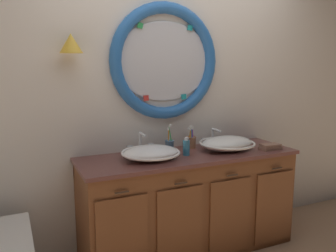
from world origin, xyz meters
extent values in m
cube|color=silver|center=(0.00, 0.59, 1.30)|extent=(6.40, 0.08, 2.60)
ellipsoid|color=silver|center=(-0.08, 0.54, 1.59)|extent=(0.87, 0.02, 0.66)
torus|color=#2866B7|center=(-0.08, 0.53, 1.59)|extent=(0.97, 0.10, 0.97)
cube|color=silver|center=(0.36, 0.52, 1.56)|extent=(0.05, 0.01, 0.05)
cube|color=teal|center=(0.15, 0.52, 1.87)|extent=(0.05, 0.01, 0.05)
cube|color=green|center=(-0.30, 0.52, 1.87)|extent=(0.05, 0.01, 0.05)
cube|color=yellow|center=(-0.51, 0.52, 1.56)|extent=(0.05, 0.01, 0.05)
cube|color=red|center=(-0.26, 0.52, 1.29)|extent=(0.05, 0.01, 0.05)
cube|color=teal|center=(0.09, 0.52, 1.29)|extent=(0.05, 0.01, 0.05)
cylinder|color=#4C3823|center=(-0.86, 0.51, 1.74)|extent=(0.02, 0.09, 0.02)
cone|color=gold|center=(-0.86, 0.46, 1.72)|extent=(0.17, 0.17, 0.14)
cube|color=brown|center=(0.02, 0.27, 0.41)|extent=(1.79, 0.56, 0.81)
cube|color=brown|center=(0.02, 0.27, 0.83)|extent=(1.82, 0.59, 0.03)
cube|color=brown|center=(0.02, 0.54, 0.75)|extent=(1.79, 0.02, 0.11)
cube|color=brown|center=(-0.65, -0.02, 0.36)|extent=(0.38, 0.02, 0.62)
cylinder|color=#422D1E|center=(-0.65, -0.03, 0.71)|extent=(0.10, 0.01, 0.01)
cube|color=brown|center=(-0.21, -0.02, 0.36)|extent=(0.38, 0.02, 0.62)
cylinder|color=#422D1E|center=(-0.21, -0.03, 0.71)|extent=(0.10, 0.01, 0.01)
cube|color=brown|center=(0.24, -0.02, 0.36)|extent=(0.38, 0.02, 0.62)
cylinder|color=#422D1E|center=(0.24, -0.03, 0.71)|extent=(0.10, 0.01, 0.01)
cube|color=brown|center=(0.69, -0.02, 0.36)|extent=(0.38, 0.02, 0.62)
cylinder|color=#422D1E|center=(0.69, -0.03, 0.71)|extent=(0.10, 0.01, 0.01)
ellipsoid|color=white|center=(-0.33, 0.24, 0.89)|extent=(0.44, 0.33, 0.10)
torus|color=white|center=(-0.33, 0.24, 0.90)|extent=(0.46, 0.46, 0.02)
cylinder|color=silver|center=(-0.33, 0.24, 0.90)|extent=(0.03, 0.03, 0.01)
ellipsoid|color=white|center=(0.37, 0.24, 0.90)|extent=(0.46, 0.33, 0.12)
torus|color=white|center=(0.37, 0.24, 0.90)|extent=(0.48, 0.48, 0.02)
cylinder|color=silver|center=(0.37, 0.24, 0.90)|extent=(0.03, 0.03, 0.01)
cylinder|color=silver|center=(-0.33, 0.48, 0.85)|extent=(0.05, 0.05, 0.02)
cylinder|color=silver|center=(-0.33, 0.48, 0.93)|extent=(0.02, 0.02, 0.14)
sphere|color=silver|center=(-0.33, 0.48, 1.01)|extent=(0.03, 0.03, 0.03)
cylinder|color=silver|center=(-0.33, 0.42, 1.01)|extent=(0.02, 0.12, 0.02)
cylinder|color=silver|center=(-0.43, 0.48, 0.87)|extent=(0.04, 0.04, 0.06)
cylinder|color=silver|center=(-0.24, 0.48, 0.87)|extent=(0.04, 0.04, 0.06)
cube|color=silver|center=(-0.43, 0.48, 0.90)|extent=(0.05, 0.01, 0.01)
cube|color=silver|center=(-0.24, 0.48, 0.90)|extent=(0.05, 0.01, 0.01)
cylinder|color=silver|center=(0.37, 0.48, 0.85)|extent=(0.05, 0.05, 0.02)
cylinder|color=silver|center=(0.37, 0.48, 0.92)|extent=(0.02, 0.02, 0.12)
sphere|color=silver|center=(0.37, 0.48, 0.98)|extent=(0.03, 0.03, 0.03)
cylinder|color=silver|center=(0.37, 0.41, 0.98)|extent=(0.02, 0.13, 0.02)
cylinder|color=silver|center=(0.28, 0.48, 0.87)|extent=(0.04, 0.04, 0.06)
cylinder|color=silver|center=(0.46, 0.48, 0.87)|extent=(0.04, 0.04, 0.06)
cube|color=silver|center=(0.28, 0.48, 0.90)|extent=(0.05, 0.01, 0.01)
cube|color=silver|center=(0.46, 0.48, 0.90)|extent=(0.05, 0.01, 0.01)
cylinder|color=slate|center=(-0.08, 0.45, 0.88)|extent=(0.07, 0.07, 0.08)
torus|color=slate|center=(-0.08, 0.45, 0.92)|extent=(0.08, 0.08, 0.01)
cylinder|color=green|center=(-0.07, 0.45, 0.95)|extent=(0.03, 0.04, 0.19)
cube|color=white|center=(-0.07, 0.45, 1.05)|extent=(0.02, 0.02, 0.03)
cylinder|color=orange|center=(-0.09, 0.45, 0.93)|extent=(0.01, 0.03, 0.16)
cube|color=white|center=(-0.09, 0.45, 1.03)|extent=(0.02, 0.02, 0.02)
cylinder|color=#996647|center=(0.13, 0.44, 0.89)|extent=(0.08, 0.08, 0.10)
torus|color=#996647|center=(0.13, 0.44, 0.94)|extent=(0.09, 0.09, 0.01)
cylinder|color=purple|center=(0.15, 0.44, 0.93)|extent=(0.01, 0.03, 0.15)
cube|color=white|center=(0.15, 0.44, 1.02)|extent=(0.01, 0.02, 0.02)
cylinder|color=orange|center=(0.13, 0.46, 0.94)|extent=(0.03, 0.02, 0.17)
cube|color=white|center=(0.13, 0.46, 1.03)|extent=(0.02, 0.02, 0.02)
cylinder|color=orange|center=(0.11, 0.44, 0.93)|extent=(0.03, 0.04, 0.15)
cube|color=white|center=(0.11, 0.44, 1.01)|extent=(0.02, 0.02, 0.03)
cylinder|color=blue|center=(0.13, 0.42, 0.93)|extent=(0.01, 0.02, 0.16)
cube|color=white|center=(0.13, 0.42, 1.02)|extent=(0.02, 0.02, 0.02)
cylinder|color=#388EBC|center=(-0.02, 0.24, 0.90)|extent=(0.06, 0.06, 0.12)
cylinder|color=silver|center=(-0.02, 0.24, 0.97)|extent=(0.03, 0.03, 0.02)
cylinder|color=silver|center=(-0.02, 0.22, 0.99)|extent=(0.01, 0.04, 0.01)
cube|color=#936B56|center=(0.72, 0.11, 0.85)|extent=(0.18, 0.10, 0.02)
cube|color=#936B56|center=(0.72, 0.11, 0.88)|extent=(0.17, 0.10, 0.02)
camera|label=1|loc=(-1.31, -2.22, 1.57)|focal=37.82mm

